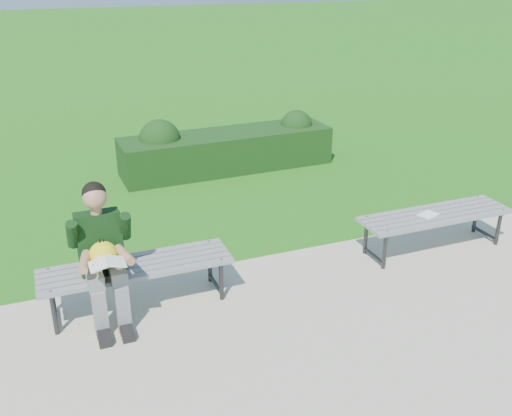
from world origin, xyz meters
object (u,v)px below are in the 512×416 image
bench_right (435,218)px  seated_boy (102,252)px  hedge (224,148)px  paper_sheet (428,214)px  bench_left (136,270)px

bench_right → seated_boy: (-3.69, -0.04, 0.30)m
hedge → seated_boy: 4.35m
hedge → paper_sheet: (1.23, -3.59, 0.12)m
hedge → seated_boy: seated_boy is taller
bench_right → paper_sheet: (-0.10, 0.00, 0.06)m
hedge → seated_boy: (-2.36, -3.63, 0.36)m
bench_right → hedge: bearing=110.3°
bench_left → bench_right: size_ratio=1.00×
hedge → bench_right: hedge is taller
seated_boy → paper_sheet: size_ratio=5.06×
bench_left → paper_sheet: bench_left is taller
paper_sheet → bench_right: bearing=0.0°
hedge → paper_sheet: size_ratio=13.09×
hedge → bench_left: (-2.06, -3.53, 0.06)m
bench_left → bench_right: bearing=-1.0°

